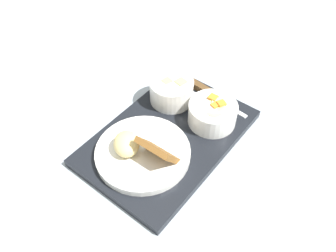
# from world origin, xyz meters

# --- Properties ---
(ground_plane) EXTENTS (4.00, 4.00, 0.00)m
(ground_plane) POSITION_xyz_m (0.00, 0.00, 0.00)
(ground_plane) COLOR #99A3AD
(serving_tray) EXTENTS (0.43, 0.30, 0.02)m
(serving_tray) POSITION_xyz_m (0.00, 0.00, 0.01)
(serving_tray) COLOR black
(serving_tray) RESTS_ON ground_plane
(bowl_salad) EXTENTS (0.12, 0.12, 0.06)m
(bowl_salad) POSITION_xyz_m (-0.09, 0.07, 0.05)
(bowl_salad) COLOR white
(bowl_salad) RESTS_ON serving_tray
(bowl_soup) EXTENTS (0.11, 0.11, 0.06)m
(bowl_soup) POSITION_xyz_m (-0.10, -0.06, 0.05)
(bowl_soup) COLOR white
(bowl_soup) RESTS_ON serving_tray
(plate_main) EXTENTS (0.21, 0.21, 0.08)m
(plate_main) POSITION_xyz_m (0.08, -0.01, 0.03)
(plate_main) COLOR white
(plate_main) RESTS_ON serving_tray
(knife) EXTENTS (0.04, 0.19, 0.02)m
(knife) POSITION_xyz_m (-0.17, -0.00, 0.03)
(knife) COLOR silver
(knife) RESTS_ON serving_tray
(spoon) EXTENTS (0.03, 0.16, 0.01)m
(spoon) POSITION_xyz_m (-0.15, 0.02, 0.02)
(spoon) COLOR silver
(spoon) RESTS_ON serving_tray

